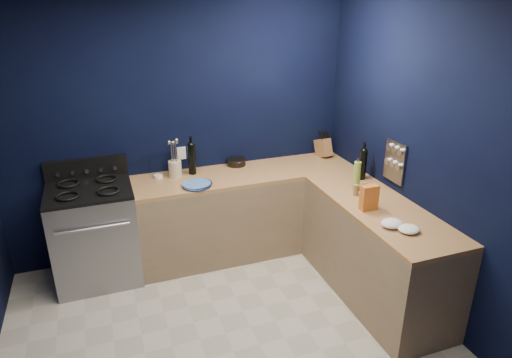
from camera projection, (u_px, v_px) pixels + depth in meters
name	position (u px, v px, depth m)	size (l,w,h in m)	color
floor	(233.00, 352.00, 3.52)	(3.50, 3.50, 0.02)	#ABA596
wall_back	(180.00, 132.00, 4.55)	(3.50, 0.02, 2.60)	black
wall_right	(441.00, 169.00, 3.58)	(0.02, 3.50, 2.60)	black
cab_back	(247.00, 213.00, 4.79)	(2.30, 0.63, 0.86)	#846B4D
top_back	(246.00, 174.00, 4.62)	(2.30, 0.63, 0.04)	brown
cab_right	(375.00, 253.00, 4.05)	(0.63, 1.67, 0.86)	#846B4D
top_right	(380.00, 208.00, 3.88)	(0.63, 1.67, 0.04)	brown
gas_range	(95.00, 236.00, 4.29)	(0.76, 0.66, 0.92)	gray
oven_door	(97.00, 253.00, 4.01)	(0.59, 0.02, 0.42)	black
cooktop	(88.00, 190.00, 4.10)	(0.76, 0.66, 0.03)	black
backguard	(86.00, 168.00, 4.33)	(0.76, 0.06, 0.20)	black
spice_panel	(395.00, 162.00, 4.09)	(0.02, 0.28, 0.38)	gray
wall_outlet	(181.00, 153.00, 4.62)	(0.09, 0.02, 0.13)	white
plate_stack	(197.00, 185.00, 4.27)	(0.27, 0.27, 0.03)	#3E649E
ramekin	(158.00, 176.00, 4.46)	(0.08, 0.08, 0.03)	white
utensil_crock	(175.00, 169.00, 4.48)	(0.13, 0.13, 0.16)	beige
wine_bottle_back	(192.00, 159.00, 4.52)	(0.08, 0.08, 0.31)	black
lemon_basket	(236.00, 162.00, 4.79)	(0.20, 0.20, 0.08)	black
knife_block	(323.00, 148.00, 5.04)	(0.11, 0.18, 0.20)	brown
wine_bottle_right	(363.00, 165.00, 4.39)	(0.07, 0.07, 0.30)	black
oil_bottle	(357.00, 176.00, 4.14)	(0.06, 0.06, 0.28)	#86B03F
spice_jar_near	(356.00, 190.00, 4.06)	(0.05, 0.05, 0.10)	olive
spice_jar_far	(365.00, 187.00, 4.12)	(0.05, 0.05, 0.10)	olive
crouton_bag	(369.00, 198.00, 3.77)	(0.15, 0.07, 0.22)	#A52D11
towel_front	(392.00, 223.00, 3.51)	(0.18, 0.15, 0.06)	white
towel_end	(409.00, 229.00, 3.44)	(0.17, 0.15, 0.05)	white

